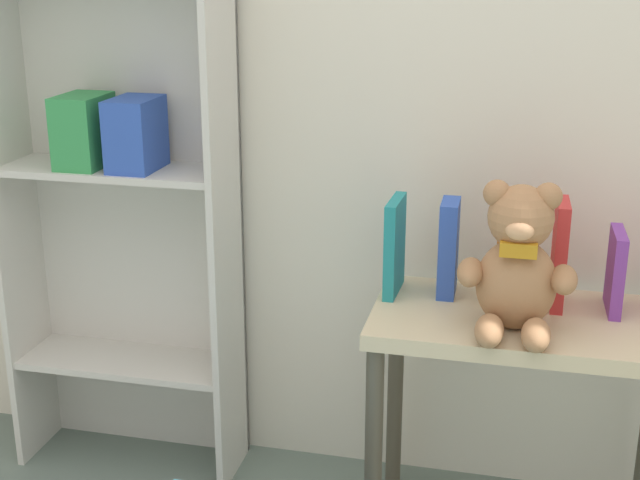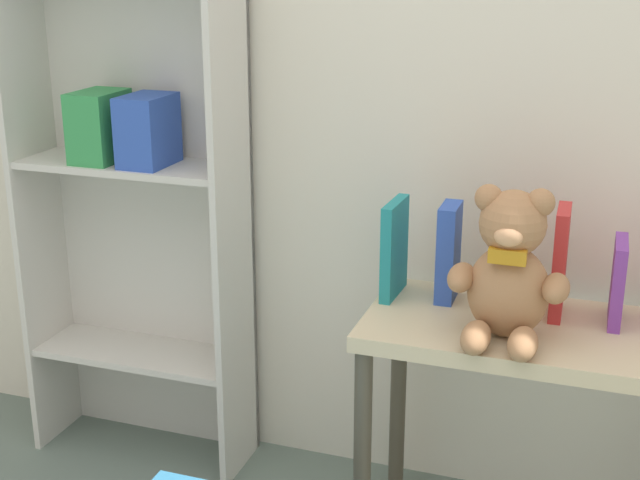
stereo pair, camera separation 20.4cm
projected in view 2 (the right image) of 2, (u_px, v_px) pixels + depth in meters
wall_back at (443, 4)px, 2.09m from camera, size 4.80×0.06×2.50m
bookshelf_side at (133, 130)px, 2.32m from camera, size 0.61×0.23×1.67m
display_table at (519, 366)px, 1.97m from camera, size 0.68×0.38×0.59m
teddy_bear at (509, 272)px, 1.83m from camera, size 0.25×0.23×0.33m
book_standing_teal at (394, 249)px, 2.07m from camera, size 0.03×0.14×0.23m
book_standing_blue at (448, 252)px, 2.05m from camera, size 0.04×0.10×0.23m
book_standing_orange at (502, 265)px, 2.00m from camera, size 0.03×0.12×0.20m
book_standing_red at (560, 262)px, 1.96m from camera, size 0.03×0.13×0.25m
book_standing_purple at (618, 282)px, 1.93m from camera, size 0.03×0.14×0.19m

